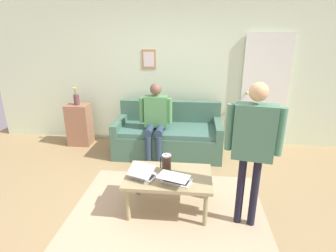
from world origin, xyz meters
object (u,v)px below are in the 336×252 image
at_px(french_press, 167,163).
at_px(person_standing, 253,139).
at_px(interior_door, 264,93).
at_px(laptop_left, 143,174).
at_px(coffee_table, 169,179).
at_px(side_shelf, 80,125).
at_px(couch, 168,136).
at_px(laptop_center, 176,179).
at_px(flower_vase, 76,99).
at_px(person_seated, 155,117).

distance_m(french_press, person_standing, 1.06).
distance_m(interior_door, laptop_left, 2.91).
distance_m(laptop_left, person_standing, 1.29).
bearing_deg(interior_door, laptop_left, 50.59).
distance_m(coffee_table, side_shelf, 2.64).
distance_m(couch, person_standing, 2.20).
xyz_separation_m(laptop_left, person_standing, (-1.17, 0.11, 0.53)).
xyz_separation_m(interior_door, laptop_left, (1.82, 2.22, -0.52)).
relative_size(interior_door, person_standing, 1.27).
bearing_deg(laptop_center, couch, -81.65).
height_order(laptop_center, side_shelf, side_shelf).
distance_m(couch, french_press, 1.56).
bearing_deg(laptop_left, flower_vase, -49.79).
relative_size(couch, french_press, 7.44).
distance_m(interior_door, person_seated, 2.06).
distance_m(interior_door, coffee_table, 2.71).
bearing_deg(flower_vase, person_standing, 144.17).
distance_m(laptop_left, person_seated, 1.48).
distance_m(coffee_table, laptop_center, 0.20).
height_order(couch, flower_vase, flower_vase).
height_order(french_press, person_standing, person_standing).
relative_size(side_shelf, person_seated, 0.62).
relative_size(laptop_left, french_press, 1.49).
bearing_deg(laptop_left, laptop_center, 167.39).
distance_m(couch, laptop_left, 1.71).
xyz_separation_m(laptop_center, french_press, (0.13, -0.25, 0.07)).
xyz_separation_m(laptop_left, laptop_center, (-0.38, 0.09, -0.00)).
distance_m(french_press, person_seated, 1.35).
bearing_deg(french_press, laptop_center, 117.54).
xyz_separation_m(french_press, person_standing, (-0.92, 0.27, 0.46)).
bearing_deg(person_seated, couch, -130.37).
relative_size(couch, flower_vase, 5.00).
height_order(couch, person_standing, person_standing).
bearing_deg(couch, person_standing, 120.29).
relative_size(coffee_table, flower_vase, 2.76).
relative_size(flower_vase, person_seated, 0.29).
distance_m(interior_door, person_standing, 2.41).
relative_size(interior_door, french_press, 8.30).
bearing_deg(person_standing, laptop_left, -5.16).
bearing_deg(flower_vase, laptop_left, 130.21).
bearing_deg(couch, person_seated, 49.63).
bearing_deg(person_standing, side_shelf, -35.85).
relative_size(couch, person_standing, 1.14).
relative_size(coffee_table, person_standing, 0.63).
xyz_separation_m(side_shelf, person_standing, (-2.78, 2.01, 0.64)).
relative_size(coffee_table, laptop_center, 2.46).
bearing_deg(couch, side_shelf, -6.91).
distance_m(interior_door, side_shelf, 3.50).
relative_size(laptop_left, laptop_center, 0.89).
bearing_deg(interior_door, person_standing, 74.37).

